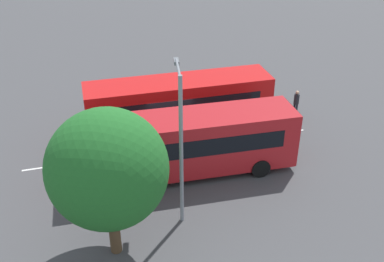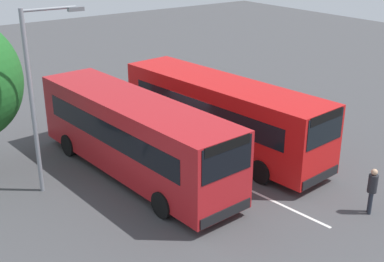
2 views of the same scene
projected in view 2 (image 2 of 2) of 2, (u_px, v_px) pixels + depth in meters
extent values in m
plane|color=#424244|center=(175.00, 155.00, 21.81)|extent=(73.77, 73.77, 0.00)
cube|color=#AD191E|center=(133.00, 134.00, 19.54)|extent=(10.49, 3.09, 2.77)
cube|color=black|center=(226.00, 159.00, 15.62)|extent=(0.26, 2.11, 1.16)
cube|color=black|center=(157.00, 119.00, 20.11)|extent=(8.68, 0.68, 0.89)
cube|color=black|center=(107.00, 133.00, 18.71)|extent=(8.68, 0.68, 0.89)
cube|color=black|center=(227.00, 145.00, 15.43)|extent=(0.23, 1.91, 0.32)
cube|color=black|center=(225.00, 213.00, 16.30)|extent=(0.25, 2.20, 0.36)
cylinder|color=black|center=(213.00, 184.00, 18.33)|extent=(0.96, 0.34, 0.94)
cylinder|color=black|center=(163.00, 205.00, 16.96)|extent=(0.96, 0.34, 0.94)
cylinder|color=black|center=(114.00, 132.00, 23.03)|extent=(0.96, 0.34, 0.94)
cylinder|color=black|center=(69.00, 145.00, 21.66)|extent=(0.96, 0.34, 0.94)
cube|color=red|center=(221.00, 112.00, 21.81)|extent=(10.53, 3.38, 2.77)
cube|color=black|center=(324.00, 129.00, 17.98)|extent=(0.32, 2.10, 1.16)
cube|color=black|center=(240.00, 100.00, 22.41)|extent=(8.66, 0.92, 0.89)
cube|color=black|center=(202.00, 111.00, 20.97)|extent=(8.66, 0.92, 0.89)
cube|color=black|center=(326.00, 117.00, 17.80)|extent=(0.28, 1.91, 0.32)
cube|color=black|center=(320.00, 177.00, 18.67)|extent=(0.31, 2.20, 0.36)
cylinder|color=black|center=(298.00, 155.00, 20.68)|extent=(0.96, 0.37, 0.94)
cylinder|color=black|center=(261.00, 172.00, 19.28)|extent=(0.96, 0.37, 0.94)
cylinder|color=black|center=(190.00, 114.00, 25.27)|extent=(0.96, 0.37, 0.94)
cylinder|color=black|center=(154.00, 125.00, 23.86)|extent=(0.96, 0.37, 0.94)
cylinder|color=#232833|center=(370.00, 203.00, 17.16)|extent=(0.13, 0.13, 0.80)
cylinder|color=#232833|center=(370.00, 201.00, 17.31)|extent=(0.13, 0.13, 0.80)
cylinder|color=#232328|center=(373.00, 183.00, 16.97)|extent=(0.45, 0.45, 0.64)
sphere|color=tan|center=(374.00, 172.00, 16.81)|extent=(0.22, 0.22, 0.22)
cylinder|color=gray|center=(32.00, 105.00, 17.65)|extent=(0.16, 0.16, 6.67)
cylinder|color=gray|center=(49.00, 9.00, 16.93)|extent=(0.20, 1.87, 0.10)
cube|color=slate|center=(76.00, 9.00, 17.44)|extent=(0.23, 0.57, 0.14)
cube|color=silver|center=(175.00, 155.00, 21.81)|extent=(15.47, 1.82, 0.01)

